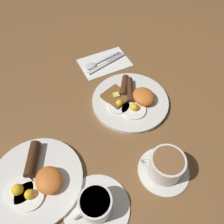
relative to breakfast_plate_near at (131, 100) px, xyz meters
The scene contains 8 objects.
ground_plane 0.01m from the breakfast_plate_near, 87.72° to the left, with size 3.00×3.00×0.00m, color brown.
breakfast_plate_near is the anchor object (origin of this frame).
breakfast_plate_far 0.38m from the breakfast_plate_near, 103.63° to the left, with size 0.25×0.25×0.05m.
teacup_near 0.26m from the breakfast_plate_near, 164.65° to the left, with size 0.14×0.14×0.08m.
teacup_far 0.36m from the breakfast_plate_near, 130.48° to the left, with size 0.17×0.17×0.06m.
napkin 0.23m from the breakfast_plate_near, ahead, with size 0.13×0.19×0.01m, color white.
knife 0.22m from the breakfast_plate_near, 11.38° to the right, with size 0.04×0.18×0.01m.
spoon 0.23m from the breakfast_plate_near, ahead, with size 0.04×0.17×0.01m.
Camera 1 is at (-0.37, 0.31, 0.59)m, focal length 35.00 mm.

